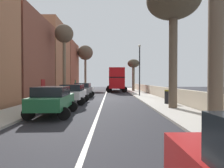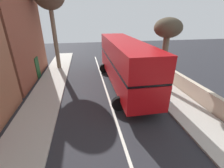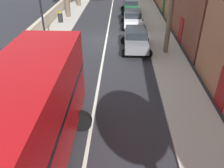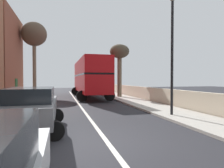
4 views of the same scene
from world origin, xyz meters
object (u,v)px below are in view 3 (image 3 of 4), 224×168
(parked_car_grey_left_1, at_px, (136,39))
(parked_car_white_left_4, at_px, (133,18))
(lamppost_right, at_px, (40,4))
(parked_car_green_left_0, at_px, (131,6))
(litter_bin_right, at_px, (60,17))
(double_decker_bus, at_px, (6,160))

(parked_car_grey_left_1, height_order, parked_car_white_left_4, parked_car_grey_left_1)
(lamppost_right, bearing_deg, parked_car_grey_left_1, -169.14)
(lamppost_right, bearing_deg, parked_car_green_left_0, -116.96)
(lamppost_right, bearing_deg, litter_bin_right, -83.41)
(double_decker_bus, bearing_deg, lamppost_right, -77.93)
(parked_car_white_left_4, bearing_deg, double_decker_bus, 77.96)
(parked_car_green_left_0, bearing_deg, parked_car_grey_left_1, 90.01)
(parked_car_white_left_4, xyz_separation_m, lamppost_right, (6.80, 7.53, 2.88))
(double_decker_bus, bearing_deg, litter_bin_right, -80.19)
(parked_car_grey_left_1, distance_m, lamppost_right, 7.49)
(litter_bin_right, bearing_deg, parked_car_white_left_4, 171.82)
(double_decker_bus, distance_m, litter_bin_right, 21.19)
(litter_bin_right, bearing_deg, double_decker_bus, 99.81)
(lamppost_right, xyz_separation_m, litter_bin_right, (1.00, -8.65, -3.13))
(double_decker_bus, relative_size, parked_car_grey_left_1, 2.61)
(parked_car_green_left_0, bearing_deg, lamppost_right, 63.04)
(parked_car_white_left_4, xyz_separation_m, litter_bin_right, (7.80, -1.12, -0.26))
(parked_car_white_left_4, height_order, lamppost_right, lamppost_right)
(litter_bin_right, bearing_deg, parked_car_grey_left_1, 136.70)
(parked_car_white_left_4, distance_m, litter_bin_right, 7.88)
(parked_car_grey_left_1, bearing_deg, parked_car_white_left_4, -90.00)
(parked_car_white_left_4, bearing_deg, litter_bin_right, -8.18)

